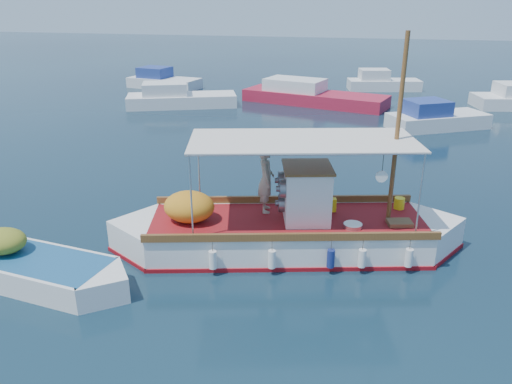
# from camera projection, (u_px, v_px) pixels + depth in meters

# --- Properties ---
(ground) EXTENTS (160.00, 160.00, 0.00)m
(ground) POSITION_uv_depth(u_px,v_px,m) (308.00, 250.00, 14.52)
(ground) COLOR black
(ground) RESTS_ON ground
(fishing_caique) EXTENTS (10.01, 4.58, 6.30)m
(fishing_caique) POSITION_uv_depth(u_px,v_px,m) (285.00, 231.00, 14.40)
(fishing_caique) COLOR white
(fishing_caique) RESTS_ON ground
(dinghy) EXTENTS (6.05, 2.29, 1.49)m
(dinghy) POSITION_uv_depth(u_px,v_px,m) (28.00, 269.00, 12.92)
(dinghy) COLOR white
(dinghy) RESTS_ON ground
(bg_boat_nw) EXTENTS (7.51, 4.81, 1.80)m
(bg_boat_nw) POSITION_uv_depth(u_px,v_px,m) (178.00, 99.00, 33.20)
(bg_boat_nw) COLOR silver
(bg_boat_nw) RESTS_ON ground
(bg_boat_n) EXTENTS (10.18, 5.28, 1.80)m
(bg_boat_n) POSITION_uv_depth(u_px,v_px,m) (310.00, 96.00, 34.09)
(bg_boat_n) COLOR #A71B33
(bg_boat_n) RESTS_ON ground
(bg_boat_ne) EXTENTS (5.83, 4.57, 1.80)m
(bg_boat_ne) POSITION_uv_depth(u_px,v_px,m) (435.00, 119.00, 27.74)
(bg_boat_ne) COLOR silver
(bg_boat_ne) RESTS_ON ground
(bg_boat_far_w) EXTENTS (6.08, 3.30, 1.80)m
(bg_boat_far_w) POSITION_uv_depth(u_px,v_px,m) (162.00, 82.00, 39.97)
(bg_boat_far_w) COLOR silver
(bg_boat_far_w) RESTS_ON ground
(bg_boat_far_n) EXTENTS (5.81, 3.17, 1.80)m
(bg_boat_far_n) POSITION_uv_depth(u_px,v_px,m) (382.00, 84.00, 39.07)
(bg_boat_far_n) COLOR silver
(bg_boat_far_n) RESTS_ON ground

